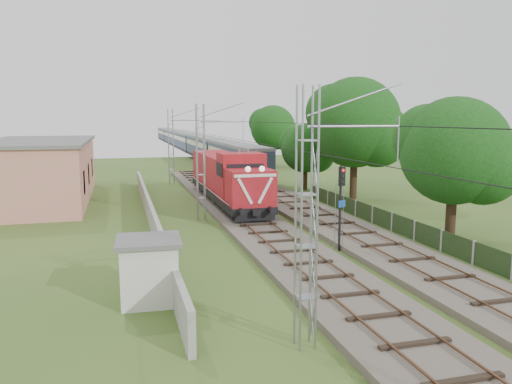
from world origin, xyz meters
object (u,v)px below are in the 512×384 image
object	(u,v)px
coach_rake	(186,140)
relay_hut	(149,270)
signal_post	(341,193)
locomotive	(227,177)

from	to	relation	value
coach_rake	relay_hut	bearing A→B (deg)	-98.40
coach_rake	signal_post	distance (m)	79.10
coach_rake	signal_post	size ratio (longest dim) A/B	24.52
signal_post	coach_rake	bearing A→B (deg)	88.44
signal_post	relay_hut	distance (m)	11.50
signal_post	relay_hut	size ratio (longest dim) A/B	1.81
coach_rake	signal_post	world-z (taller)	signal_post
locomotive	relay_hut	xyz separation A→B (m)	(-7.40, -20.32, -1.04)
locomotive	coach_rake	bearing A→B (deg)	85.51
coach_rake	locomotive	bearing A→B (deg)	-94.49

